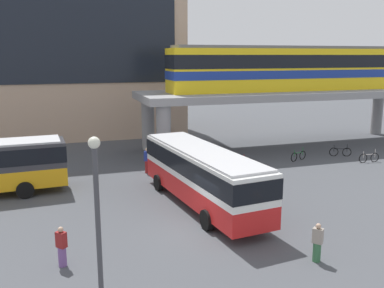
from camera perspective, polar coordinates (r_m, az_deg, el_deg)
The scene contains 13 objects.
ground_plane at distance 29.49m, azimuth -5.34°, elevation -4.21°, with size 120.00×120.00×0.00m, color #47494F.
station_building at distance 46.55m, azimuth -19.41°, elevation 14.00°, with size 26.95×11.55×20.77m.
elevated_platform at distance 38.69m, azimuth 13.06°, elevation 6.07°, with size 26.96×7.25×5.13m.
train at distance 38.11m, azimuth 12.16°, elevation 10.05°, with size 20.44×2.96×3.84m.
bus_main at distance 22.97m, azimuth 1.33°, elevation -3.67°, with size 3.84×11.26×3.22m.
bicycle_green at distance 34.37m, azimuth 14.20°, elevation -1.58°, with size 1.71×0.66×1.04m.
bicycle_red at distance 31.34m, azimuth 6.07°, elevation -2.57°, with size 1.68×0.74×1.04m.
bicycle_silver at distance 35.53m, azimuth 22.84°, elevation -1.72°, with size 1.79×0.16×1.04m.
bicycle_black at distance 36.85m, azimuth 19.45°, elevation -1.00°, with size 1.68×0.74×1.04m.
pedestrian_walking_across at distance 29.84m, azimuth -6.09°, elevation -2.33°, with size 0.48×0.42×1.80m.
pedestrian_waiting_near_stop at distance 18.05m, azimuth 16.61°, elevation -12.81°, with size 0.46×0.47×1.62m.
pedestrian_by_bike_rack at distance 17.74m, azimuth -17.22°, elevation -13.27°, with size 0.46×0.47×1.65m.
lamp_post at distance 13.05m, azimuth -12.67°, elevation -9.33°, with size 0.36×0.36×5.88m.
Camera 1 is at (-6.08, -17.68, 8.16)m, focal length 39.39 mm.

